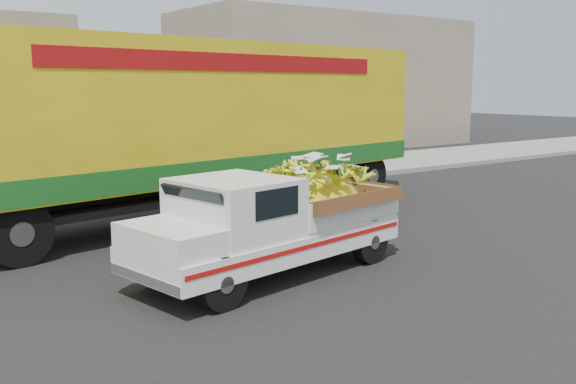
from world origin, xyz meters
TOP-DOWN VIEW (x-y plane):
  - ground at (0.00, 0.00)m, footprint 100.00×100.00m
  - curb at (0.00, 6.52)m, footprint 60.00×0.25m
  - sidewalk at (0.00, 8.62)m, footprint 60.00×4.00m
  - building_right at (14.00, 15.52)m, footprint 14.00×6.00m
  - pickup_truck at (0.17, -0.37)m, footprint 4.72×2.38m
  - semi_trailer at (1.12, 4.08)m, footprint 12.07×4.40m

SIDE VIEW (x-z plane):
  - ground at x=0.00m, z-range 0.00..0.00m
  - sidewalk at x=0.00m, z-range 0.00..0.14m
  - curb at x=0.00m, z-range 0.00..0.15m
  - pickup_truck at x=0.17m, z-range 0.06..1.64m
  - semi_trailer at x=1.12m, z-range 0.22..4.02m
  - building_right at x=14.00m, z-range 0.00..6.00m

